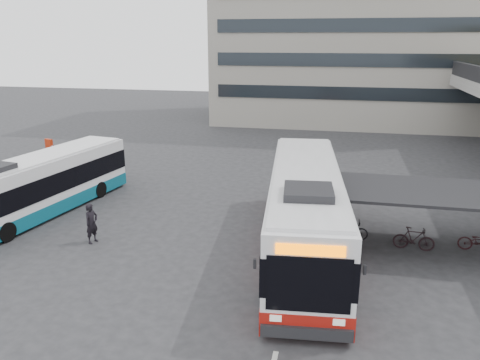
# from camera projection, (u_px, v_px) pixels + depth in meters

# --- Properties ---
(ground) EXTENTS (120.00, 120.00, 0.00)m
(ground) POSITION_uv_depth(u_px,v_px,m) (232.00, 261.00, 18.56)
(ground) COLOR #28282B
(ground) RESTS_ON ground
(bike_shelter) EXTENTS (10.00, 4.00, 2.54)m
(bike_shelter) POSITION_uv_depth(u_px,v_px,m) (449.00, 212.00, 19.18)
(bike_shelter) COLOR #595B60
(bike_shelter) RESTS_ON ground
(road_markings) EXTENTS (0.15, 7.60, 0.01)m
(road_markings) POSITION_uv_depth(u_px,v_px,m) (285.00, 309.00, 15.25)
(road_markings) COLOR beige
(road_markings) RESTS_ON ground
(bus_main) EXTENTS (3.96, 12.90, 3.75)m
(bus_main) POSITION_uv_depth(u_px,v_px,m) (305.00, 211.00, 18.97)
(bus_main) COLOR white
(bus_main) RESTS_ON ground
(bus_teal) EXTENTS (4.03, 10.90, 3.15)m
(bus_teal) POSITION_uv_depth(u_px,v_px,m) (43.00, 185.00, 23.32)
(bus_teal) COLOR white
(bus_teal) RESTS_ON ground
(pedestrian) EXTENTS (0.59, 0.74, 1.77)m
(pedestrian) POSITION_uv_depth(u_px,v_px,m) (92.00, 223.00, 20.03)
(pedestrian) COLOR black
(pedestrian) RESTS_ON ground
(sign_totem_north) EXTENTS (0.56, 0.32, 2.64)m
(sign_totem_north) POSITION_uv_depth(u_px,v_px,m) (51.00, 159.00, 28.66)
(sign_totem_north) COLOR #AE240A
(sign_totem_north) RESTS_ON ground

